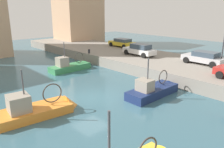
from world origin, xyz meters
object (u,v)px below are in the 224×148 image
object	(u,v)px
parked_car_yellow	(122,43)
fishing_boat_navy	(155,93)
fishing_boat_orange	(40,113)
fishing_boat_green	(72,69)
mooring_bollard_north	(89,51)
parked_car_silver	(204,58)
parked_car_white	(140,50)

from	to	relation	value
parked_car_yellow	fishing_boat_navy	bearing A→B (deg)	-125.57
fishing_boat_orange	fishing_boat_green	bearing A→B (deg)	47.04
fishing_boat_green	mooring_bollard_north	bearing A→B (deg)	25.29
fishing_boat_green	mooring_bollard_north	xyz separation A→B (m)	(3.83, 1.81, 1.33)
fishing_boat_orange	parked_car_silver	distance (m)	17.37
fishing_boat_green	parked_car_silver	xyz separation A→B (m)	(9.25, -11.09, 1.75)
fishing_boat_green	parked_car_white	size ratio (longest dim) A/B	1.29
parked_car_silver	parked_car_white	bearing A→B (deg)	101.51
fishing_boat_green	parked_car_silver	bearing A→B (deg)	-50.18
fishing_boat_orange	fishing_boat_green	distance (m)	11.49
fishing_boat_orange	parked_car_silver	size ratio (longest dim) A/B	1.32
fishing_boat_green	parked_car_yellow	distance (m)	11.27
mooring_bollard_north	parked_car_silver	bearing A→B (deg)	-67.20
fishing_boat_navy	parked_car_silver	distance (m)	8.67
fishing_boat_orange	parked_car_yellow	bearing A→B (deg)	30.92
parked_car_silver	mooring_bollard_north	distance (m)	14.00
parked_car_silver	fishing_boat_green	bearing A→B (deg)	129.82
fishing_boat_navy	mooring_bollard_north	xyz separation A→B (m)	(3.06, 13.08, 1.36)
parked_car_silver	mooring_bollard_north	xyz separation A→B (m)	(-5.42, 12.90, -0.42)
fishing_boat_navy	parked_car_silver	bearing A→B (deg)	1.24
parked_car_yellow	mooring_bollard_north	world-z (taller)	parked_car_yellow
parked_car_yellow	parked_car_white	distance (m)	6.99
parked_car_yellow	parked_car_silver	size ratio (longest dim) A/B	1.00
fishing_boat_green	fishing_boat_orange	bearing A→B (deg)	-132.96
fishing_boat_green	parked_car_white	world-z (taller)	fishing_boat_green
fishing_boat_orange	fishing_boat_navy	distance (m)	9.06
fishing_boat_green	parked_car_white	distance (m)	8.66
parked_car_white	mooring_bollard_north	size ratio (longest dim) A/B	7.86
parked_car_white	mooring_bollard_north	xyz separation A→B (m)	(-3.88, 5.33, -0.46)
fishing_boat_orange	fishing_boat_navy	size ratio (longest dim) A/B	1.00
fishing_boat_navy	mooring_bollard_north	size ratio (longest dim) A/B	10.30
fishing_boat_orange	parked_car_silver	world-z (taller)	fishing_boat_orange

